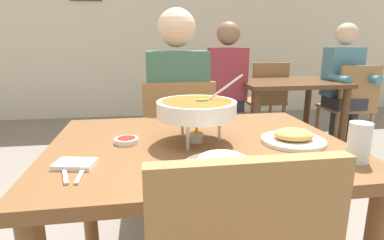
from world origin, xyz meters
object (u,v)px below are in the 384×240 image
Objects in this scene: dining_table_main at (198,170)px; dining_table_far at (286,93)px; drink_glass at (359,145)px; patron_bg_left at (344,79)px; diner_main at (177,104)px; patron_bg_middle at (226,81)px; rice_plate at (222,163)px; chair_bg_right at (217,96)px; sauce_dish at (127,140)px; appetizer_plate at (293,138)px; chair_bg_corner at (266,96)px; chair_diner_main at (178,142)px; curry_bowl at (197,109)px; chair_bg_left at (351,103)px; chair_bg_middle at (221,104)px.

dining_table_main and dining_table_far have the same top height.
patron_bg_left is (1.39, 2.08, -0.06)m from drink_glass.
diner_main is 1.26m from patron_bg_middle.
patron_bg_middle is at bearing 74.54° from rice_plate.
chair_bg_right is 0.69× the size of patron_bg_left.
dining_table_far is at bearing 69.84° from drink_glass.
diner_main is at bearing -150.48° from patron_bg_left.
sauce_dish is 2.49m from chair_bg_right.
sauce_dish is at bearing 171.73° from appetizer_plate.
chair_diner_main is at bearing -127.95° from chair_bg_corner.
diner_main reaches higher than curry_bowl.
patron_bg_middle reaches higher than chair_bg_corner.
curry_bowl reaches higher than chair_bg_left.
chair_bg_middle is at bearing 73.06° from curry_bowl.
patron_bg_left is at bearing 44.14° from curry_bowl.
chair_bg_middle is at bearing 73.22° from dining_table_main.
patron_bg_left is at bearing 48.61° from rice_plate.
chair_bg_corner is (0.85, 2.34, -0.26)m from appetizer_plate.
diner_main and patron_bg_left have the same top height.
chair_bg_corner is 0.69× the size of patron_bg_middle.
sauce_dish is 0.10× the size of chair_bg_middle.
dining_table_main is at bearing -135.80° from patron_bg_left.
appetizer_plate is at bearing -96.23° from chair_bg_middle.
chair_bg_left is at bearing -24.71° from chair_bg_right.
chair_bg_left is (1.92, 0.99, -0.24)m from diner_main.
chair_bg_right is at bearing 174.23° from chair_bg_corner.
rice_plate is 0.24× the size of dining_table_far.
chair_diner_main is 2.16m from patron_bg_left.
sauce_dish is (-0.29, 0.30, -0.01)m from rice_plate.
dining_table_far is (0.88, 1.88, -0.15)m from appetizer_plate.
chair_bg_left is (1.45, 2.02, -0.29)m from drink_glass.
diner_main is 1.64m from dining_table_far.
patron_bg_left reaches higher than curry_bowl.
appetizer_plate is 1.93m from patron_bg_middle.
curry_bowl is 2.45m from chair_bg_right.
patron_bg_left is 1.00× the size of patron_bg_middle.
chair_bg_right is (0.63, 2.33, -0.12)m from dining_table_main.
dining_table_main is 0.85× the size of patron_bg_left.
drink_glass is 2.51m from chair_bg_left.
chair_bg_left is at bearing -43.28° from patron_bg_left.
drink_glass is at bearing -93.83° from patron_bg_middle.
curry_bowl is 1.96m from patron_bg_middle.
chair_bg_corner is 0.83m from patron_bg_left.
chair_bg_middle reaches higher than dining_table_main.
sauce_dish is at bearing 134.21° from rice_plate.
sauce_dish is 0.80m from drink_glass.
chair_bg_right is at bearing 86.35° from drink_glass.
dining_table_main is at bearing -124.25° from dining_table_far.
patron_bg_middle is at bearing 71.74° from dining_table_main.
patron_bg_middle is (0.61, 1.85, 0.12)m from dining_table_main.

